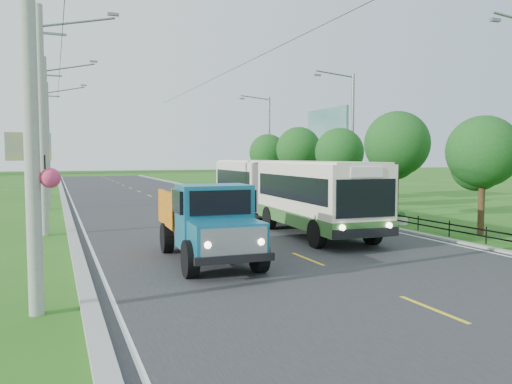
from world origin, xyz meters
TOP-DOWN VIEW (x-y plane):
  - ground at (0.00, 0.00)m, footprint 240.00×240.00m
  - road at (0.00, 20.00)m, footprint 14.00×120.00m
  - curb_left at (-7.20, 20.00)m, footprint 0.40×120.00m
  - curb_right at (7.15, 20.00)m, footprint 0.30×120.00m
  - edge_line_left at (-6.65, 20.00)m, footprint 0.12×120.00m
  - edge_line_right at (6.65, 20.00)m, footprint 0.12×120.00m
  - centre_dash at (0.00, 0.00)m, footprint 0.12×2.20m
  - railing_right at (8.00, 14.00)m, footprint 0.04×40.00m
  - pole_nearest at (-8.24, -3.00)m, footprint 3.51×0.44m
  - pole_near at (-8.26, 9.00)m, footprint 3.51×0.32m
  - pole_mid at (-8.26, 21.00)m, footprint 3.51×0.32m
  - pole_far at (-8.26, 33.00)m, footprint 3.51×0.32m
  - tree_second at (9.86, 2.14)m, footprint 3.18×3.26m
  - tree_third at (9.86, 8.14)m, footprint 3.60×3.62m
  - tree_fourth at (9.86, 14.14)m, footprint 3.24×3.31m
  - tree_fifth at (9.86, 20.14)m, footprint 3.48×3.52m
  - tree_back at (9.86, 26.14)m, footprint 3.30×3.36m
  - streetlight_mid at (10.64, 14.00)m, footprint 3.02×0.20m
  - streetlight_far at (10.64, 28.00)m, footprint 3.02×0.20m
  - planter_near at (8.60, 6.00)m, footprint 0.64×0.64m
  - planter_mid at (8.60, 14.00)m, footprint 0.64×0.64m
  - planter_far at (8.60, 22.00)m, footprint 0.64×0.64m
  - billboard_left at (-9.50, 24.00)m, footprint 3.00×0.20m
  - billboard_right at (12.30, 20.00)m, footprint 0.24×6.00m
  - bus at (2.91, 8.40)m, footprint 3.62×16.64m
  - dump_truck at (-3.19, 1.07)m, footprint 2.66×6.26m

SIDE VIEW (x-z plane):
  - ground at x=0.00m, z-range 0.00..0.00m
  - road at x=0.00m, z-range 0.00..0.02m
  - edge_line_left at x=-6.65m, z-range 0.02..0.02m
  - edge_line_right at x=6.65m, z-range 0.02..0.02m
  - centre_dash at x=0.00m, z-range 0.02..0.02m
  - curb_right at x=7.15m, z-range 0.00..0.10m
  - curb_left at x=-7.20m, z-range 0.00..0.15m
  - planter_near at x=8.60m, z-range -0.05..0.62m
  - planter_mid at x=8.60m, z-range -0.05..0.62m
  - planter_far at x=8.60m, z-range -0.05..0.62m
  - railing_right at x=8.00m, z-range 0.00..0.60m
  - dump_truck at x=-3.19m, z-range 0.17..2.76m
  - bus at x=2.91m, z-range 0.32..3.51m
  - tree_second at x=9.86m, z-range 0.87..6.17m
  - tree_fourth at x=9.86m, z-range 0.89..6.29m
  - tree_back at x=9.86m, z-range 0.90..6.40m
  - tree_fifth at x=9.86m, z-range 0.95..6.75m
  - billboard_left at x=-9.50m, z-range 1.27..6.47m
  - tree_third at x=9.86m, z-range 0.99..6.99m
  - streetlight_mid at x=10.64m, z-range 0.37..9.44m
  - streetlight_far at x=10.64m, z-range 0.37..9.44m
  - pole_nearest at x=-8.24m, z-range -0.06..9.94m
  - pole_near at x=-8.26m, z-range 0.09..10.09m
  - pole_mid at x=-8.26m, z-range 0.09..10.09m
  - pole_far at x=-8.26m, z-range 0.09..10.09m
  - billboard_right at x=12.30m, z-range 1.69..8.99m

